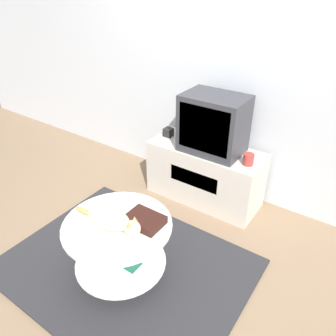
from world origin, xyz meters
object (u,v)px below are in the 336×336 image
object	(u,v)px
dvd_box	(145,220)
cat	(111,220)
speaker	(168,132)
tv	(214,124)

from	to	relation	value
dvd_box	cat	distance (m)	0.22
speaker	cat	distance (m)	1.33
cat	dvd_box	bearing A→B (deg)	38.40
tv	speaker	distance (m)	0.54
speaker	dvd_box	bearing A→B (deg)	-62.84
tv	cat	size ratio (longest dim) A/B	0.97
speaker	tv	bearing A→B (deg)	-2.46
dvd_box	cat	size ratio (longest dim) A/B	0.45
dvd_box	cat	world-z (taller)	cat
speaker	cat	world-z (taller)	speaker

